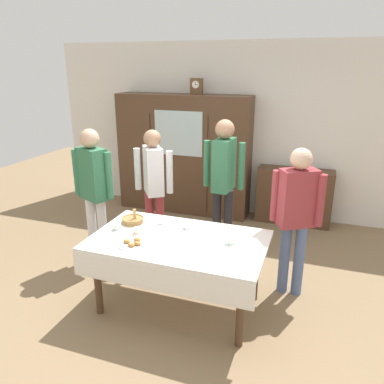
{
  "coord_description": "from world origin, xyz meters",
  "views": [
    {
      "loc": [
        1.21,
        -3.25,
        2.35
      ],
      "look_at": [
        0.0,
        0.2,
        1.1
      ],
      "focal_mm": 35.08,
      "sensor_mm": 36.0,
      "label": 1
    }
  ],
  "objects_px": {
    "pastry_plate": "(133,243)",
    "person_behind_table_left": "(93,183)",
    "tea_cup_near_left": "(187,227)",
    "tea_cup_far_right": "(117,227)",
    "spoon_far_left": "(216,232)",
    "person_behind_table_right": "(296,209)",
    "tea_cup_near_right": "(137,231)",
    "bread_basket": "(133,220)",
    "book_stack": "(297,168)",
    "person_by_cabinet": "(154,180)",
    "dining_table": "(177,250)",
    "spoon_near_left": "(246,236)",
    "tea_cup_front_edge": "(162,222)",
    "bookshelf_low": "(294,196)",
    "tea_cup_center": "(231,242)",
    "person_near_right_end": "(224,174)",
    "wall_cabinet": "(184,154)",
    "mantel_clock": "(197,86)"
  },
  "relations": [
    {
      "from": "wall_cabinet",
      "to": "tea_cup_far_right",
      "type": "xyz_separation_m",
      "value": [
        0.24,
        -2.56,
        -0.18
      ]
    },
    {
      "from": "book_stack",
      "to": "person_by_cabinet",
      "type": "distance_m",
      "value": 2.25
    },
    {
      "from": "tea_cup_near_right",
      "to": "person_behind_table_left",
      "type": "relative_size",
      "value": 0.08
    },
    {
      "from": "person_by_cabinet",
      "to": "mantel_clock",
      "type": "bearing_deg",
      "value": 87.54
    },
    {
      "from": "spoon_near_left",
      "to": "bread_basket",
      "type": "bearing_deg",
      "value": -176.47
    },
    {
      "from": "dining_table",
      "to": "tea_cup_near_right",
      "type": "xyz_separation_m",
      "value": [
        -0.43,
        0.02,
        0.13
      ]
    },
    {
      "from": "spoon_far_left",
      "to": "pastry_plate",
      "type": "bearing_deg",
      "value": -141.79
    },
    {
      "from": "tea_cup_far_right",
      "to": "tea_cup_near_right",
      "type": "height_order",
      "value": "same"
    },
    {
      "from": "mantel_clock",
      "to": "person_behind_table_right",
      "type": "xyz_separation_m",
      "value": [
        1.72,
        -1.93,
        -1.07
      ]
    },
    {
      "from": "bookshelf_low",
      "to": "person_behind_table_right",
      "type": "relative_size",
      "value": 0.7
    },
    {
      "from": "tea_cup_near_left",
      "to": "tea_cup_far_right",
      "type": "distance_m",
      "value": 0.7
    },
    {
      "from": "mantel_clock",
      "to": "person_by_cabinet",
      "type": "xyz_separation_m",
      "value": [
        -0.06,
        -1.5,
        -1.06
      ]
    },
    {
      "from": "person_behind_table_left",
      "to": "person_behind_table_right",
      "type": "bearing_deg",
      "value": 1.56
    },
    {
      "from": "spoon_far_left",
      "to": "person_behind_table_left",
      "type": "bearing_deg",
      "value": 169.45
    },
    {
      "from": "tea_cup_front_edge",
      "to": "person_behind_table_right",
      "type": "relative_size",
      "value": 0.08
    },
    {
      "from": "spoon_near_left",
      "to": "person_behind_table_left",
      "type": "xyz_separation_m",
      "value": [
        -1.89,
        0.28,
        0.26
      ]
    },
    {
      "from": "bookshelf_low",
      "to": "book_stack",
      "type": "xyz_separation_m",
      "value": [
        -0.0,
        0.0,
        0.45
      ]
    },
    {
      "from": "dining_table",
      "to": "person_by_cabinet",
      "type": "xyz_separation_m",
      "value": [
        -0.74,
        1.09,
        0.32
      ]
    },
    {
      "from": "spoon_near_left",
      "to": "person_by_cabinet",
      "type": "bearing_deg",
      "value": 149.95
    },
    {
      "from": "tea_cup_far_right",
      "to": "spoon_far_left",
      "type": "relative_size",
      "value": 1.09
    },
    {
      "from": "dining_table",
      "to": "bookshelf_low",
      "type": "height_order",
      "value": "bookshelf_low"
    },
    {
      "from": "spoon_near_left",
      "to": "tea_cup_far_right",
      "type": "bearing_deg",
      "value": -167.26
    },
    {
      "from": "tea_cup_near_left",
      "to": "spoon_far_left",
      "type": "distance_m",
      "value": 0.31
    },
    {
      "from": "bookshelf_low",
      "to": "spoon_far_left",
      "type": "relative_size",
      "value": 9.39
    },
    {
      "from": "book_stack",
      "to": "spoon_near_left",
      "type": "bearing_deg",
      "value": -97.21
    },
    {
      "from": "dining_table",
      "to": "tea_cup_center",
      "type": "height_order",
      "value": "tea_cup_center"
    },
    {
      "from": "person_behind_table_left",
      "to": "bookshelf_low",
      "type": "bearing_deg",
      "value": 43.09
    },
    {
      "from": "tea_cup_center",
      "to": "person_behind_table_right",
      "type": "height_order",
      "value": "person_behind_table_right"
    },
    {
      "from": "tea_cup_center",
      "to": "person_behind_table_right",
      "type": "relative_size",
      "value": 0.08
    },
    {
      "from": "bread_basket",
      "to": "person_by_cabinet",
      "type": "distance_m",
      "value": 0.88
    },
    {
      "from": "dining_table",
      "to": "tea_cup_center",
      "type": "bearing_deg",
      "value": 10.27
    },
    {
      "from": "pastry_plate",
      "to": "person_behind_table_left",
      "type": "height_order",
      "value": "person_behind_table_left"
    },
    {
      "from": "spoon_far_left",
      "to": "spoon_near_left",
      "type": "height_order",
      "value": "same"
    },
    {
      "from": "bread_basket",
      "to": "tea_cup_far_right",
      "type": "bearing_deg",
      "value": -106.52
    },
    {
      "from": "dining_table",
      "to": "tea_cup_front_edge",
      "type": "distance_m",
      "value": 0.44
    },
    {
      "from": "spoon_near_left",
      "to": "person_by_cabinet",
      "type": "distance_m",
      "value": 1.57
    },
    {
      "from": "bookshelf_low",
      "to": "spoon_far_left",
      "type": "xyz_separation_m",
      "value": [
        -0.59,
        -2.34,
        0.33
      ]
    },
    {
      "from": "pastry_plate",
      "to": "person_by_cabinet",
      "type": "bearing_deg",
      "value": 106.53
    },
    {
      "from": "dining_table",
      "to": "person_behind_table_right",
      "type": "relative_size",
      "value": 1.06
    },
    {
      "from": "tea_cup_near_left",
      "to": "person_behind_table_left",
      "type": "distance_m",
      "value": 1.35
    },
    {
      "from": "mantel_clock",
      "to": "person_behind_table_right",
      "type": "relative_size",
      "value": 0.15
    },
    {
      "from": "tea_cup_far_right",
      "to": "person_by_cabinet",
      "type": "bearing_deg",
      "value": 94.4
    },
    {
      "from": "spoon_far_left",
      "to": "person_behind_table_right",
      "type": "xyz_separation_m",
      "value": [
        0.74,
        0.36,
        0.21
      ]
    },
    {
      "from": "wall_cabinet",
      "to": "tea_cup_far_right",
      "type": "bearing_deg",
      "value": -84.69
    },
    {
      "from": "person_behind_table_right",
      "to": "tea_cup_near_right",
      "type": "bearing_deg",
      "value": -156.37
    },
    {
      "from": "mantel_clock",
      "to": "bread_basket",
      "type": "bearing_deg",
      "value": -88.04
    },
    {
      "from": "tea_cup_front_edge",
      "to": "bread_basket",
      "type": "relative_size",
      "value": 0.54
    },
    {
      "from": "wall_cabinet",
      "to": "tea_cup_near_right",
      "type": "distance_m",
      "value": 2.62
    },
    {
      "from": "tea_cup_center",
      "to": "person_near_right_end",
      "type": "distance_m",
      "value": 1.33
    },
    {
      "from": "bookshelf_low",
      "to": "spoon_near_left",
      "type": "xyz_separation_m",
      "value": [
        -0.29,
        -2.32,
        0.33
      ]
    }
  ]
}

